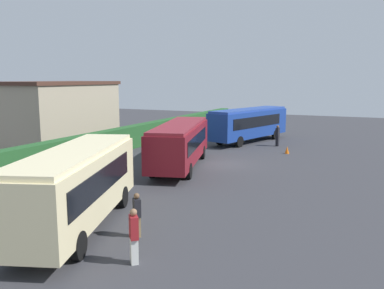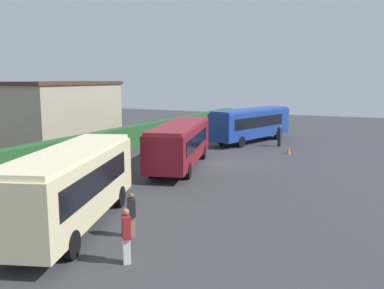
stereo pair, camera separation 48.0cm
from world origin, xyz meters
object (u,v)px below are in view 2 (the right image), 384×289
at_px(person_center, 131,213).
at_px(person_left, 126,234).
at_px(bus_blue, 251,123).
at_px(person_right, 280,135).
at_px(traffic_cone, 289,150).
at_px(bus_maroon, 180,142).
at_px(bus_cream, 72,183).

bearing_deg(person_center, person_left, 76.58).
height_order(bus_blue, person_right, bus_blue).
distance_m(person_center, traffic_cone, 20.56).
bearing_deg(bus_blue, person_center, -156.84).
distance_m(bus_maroon, person_left, 15.16).
relative_size(bus_maroon, person_right, 5.66).
xyz_separation_m(person_left, person_center, (2.07, 1.17, -0.08)).
bearing_deg(bus_maroon, traffic_cone, -49.69).
relative_size(bus_cream, bus_blue, 0.92).
bearing_deg(bus_blue, bus_maroon, -168.06).
bearing_deg(person_center, person_right, -132.98).
distance_m(bus_blue, person_left, 27.72).
xyz_separation_m(bus_cream, person_center, (0.17, -2.73, -0.96)).
distance_m(bus_cream, person_right, 24.26).
height_order(bus_blue, person_left, bus_blue).
bearing_deg(person_left, traffic_cone, -132.06).
xyz_separation_m(bus_cream, traffic_cone, (20.65, -4.36, -1.58)).
bearing_deg(bus_maroon, person_center, -176.93).
xyz_separation_m(person_left, person_right, (25.99, 1.14, 0.01)).
xyz_separation_m(person_left, traffic_cone, (22.55, -0.45, -0.71)).
xyz_separation_m(bus_cream, bus_maroon, (12.31, 1.33, -0.12)).
height_order(bus_cream, person_left, bus_cream).
bearing_deg(traffic_cone, bus_maroon, 145.74).
bearing_deg(bus_cream, person_center, -105.52).
bearing_deg(person_right, bus_blue, 164.01).
distance_m(bus_cream, traffic_cone, 21.17).
xyz_separation_m(bus_blue, person_left, (-27.38, -4.24, -0.85)).
relative_size(person_right, traffic_cone, 3.18).
distance_m(bus_blue, person_center, 25.52).
bearing_deg(bus_cream, bus_blue, -18.34).
relative_size(person_left, person_center, 1.08).
bearing_deg(person_left, bus_cream, -66.83).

